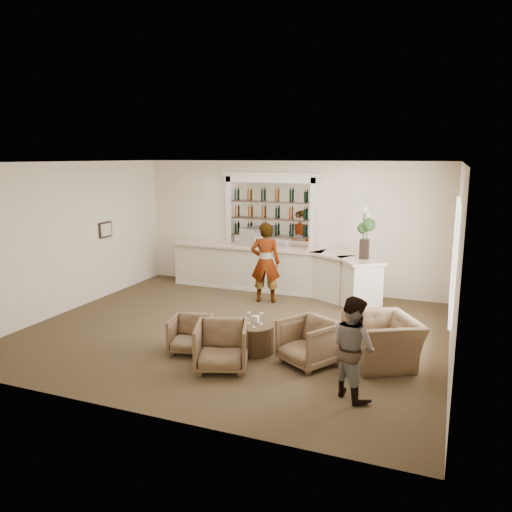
{
  "coord_description": "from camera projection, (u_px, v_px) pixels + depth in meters",
  "views": [
    {
      "loc": [
        3.86,
        -8.67,
        3.4
      ],
      "look_at": [
        0.1,
        0.9,
        1.35
      ],
      "focal_mm": 35.0,
      "sensor_mm": 36.0,
      "label": 1
    }
  ],
  "objects": [
    {
      "name": "ground",
      "position": [
        235.0,
        330.0,
        9.97
      ],
      "size": [
        8.0,
        8.0,
        0.0
      ],
      "primitive_type": "plane",
      "color": "brown",
      "rests_on": "ground"
    },
    {
      "name": "room_shell",
      "position": [
        255.0,
        210.0,
        10.1
      ],
      "size": [
        8.04,
        7.02,
        3.32
      ],
      "color": "beige",
      "rests_on": "ground"
    },
    {
      "name": "bar_counter",
      "position": [
        276.0,
        270.0,
        12.65
      ],
      "size": [
        5.72,
        1.8,
        1.14
      ],
      "color": "beige",
      "rests_on": "ground"
    },
    {
      "name": "back_bar_alcove",
      "position": [
        270.0,
        211.0,
        12.86
      ],
      "size": [
        2.64,
        0.25,
        3.0
      ],
      "color": "white",
      "rests_on": "ground"
    },
    {
      "name": "cocktail_table",
      "position": [
        254.0,
        338.0,
        8.81
      ],
      "size": [
        0.7,
        0.7,
        0.5
      ],
      "primitive_type": "cylinder",
      "color": "#48341F",
      "rests_on": "ground"
    },
    {
      "name": "sommelier",
      "position": [
        265.0,
        263.0,
        11.73
      ],
      "size": [
        0.79,
        0.61,
        1.91
      ],
      "primitive_type": "imported",
      "rotation": [
        0.0,
        0.0,
        3.39
      ],
      "color": "gray",
      "rests_on": "ground"
    },
    {
      "name": "guest",
      "position": [
        353.0,
        347.0,
        7.07
      ],
      "size": [
        0.92,
        0.89,
        1.49
      ],
      "primitive_type": "imported",
      "rotation": [
        0.0,
        0.0,
        2.48
      ],
      "color": "gray",
      "rests_on": "ground"
    },
    {
      "name": "armchair_left",
      "position": [
        191.0,
        334.0,
        8.81
      ],
      "size": [
        0.81,
        0.83,
        0.64
      ],
      "primitive_type": "imported",
      "rotation": [
        0.0,
        0.0,
        0.21
      ],
      "color": "brown",
      "rests_on": "ground"
    },
    {
      "name": "armchair_center",
      "position": [
        222.0,
        346.0,
        8.08
      ],
      "size": [
        1.06,
        1.08,
        0.77
      ],
      "primitive_type": "imported",
      "rotation": [
        0.0,
        0.0,
        0.35
      ],
      "color": "brown",
      "rests_on": "ground"
    },
    {
      "name": "armchair_right",
      "position": [
        309.0,
        342.0,
        8.26
      ],
      "size": [
        1.13,
        1.14,
        0.76
      ],
      "primitive_type": "imported",
      "rotation": [
        0.0,
        0.0,
        -0.55
      ],
      "color": "brown",
      "rests_on": "ground"
    },
    {
      "name": "armchair_far",
      "position": [
        382.0,
        341.0,
        8.31
      ],
      "size": [
        1.52,
        1.57,
        0.78
      ],
      "primitive_type": "imported",
      "rotation": [
        0.0,
        0.0,
        -1.03
      ],
      "color": "brown",
      "rests_on": "ground"
    },
    {
      "name": "espresso_machine",
      "position": [
        253.0,
        237.0,
        12.78
      ],
      "size": [
        0.66,
        0.61,
        0.47
      ],
      "primitive_type": "cube",
      "rotation": [
        0.0,
        0.0,
        -0.38
      ],
      "color": "#B6B5BA",
      "rests_on": "bar_counter"
    },
    {
      "name": "flower_vase",
      "position": [
        365.0,
        230.0,
        11.12
      ],
      "size": [
        0.31,
        0.31,
        1.17
      ],
      "color": "black",
      "rests_on": "bar_counter"
    },
    {
      "name": "wine_glass_bar_left",
      "position": [
        248.0,
        242.0,
        12.8
      ],
      "size": [
        0.07,
        0.07,
        0.21
      ],
      "primitive_type": null,
      "color": "white",
      "rests_on": "bar_counter"
    },
    {
      "name": "wine_glass_bar_right",
      "position": [
        287.0,
        245.0,
        12.38
      ],
      "size": [
        0.07,
        0.07,
        0.21
      ],
      "primitive_type": null,
      "color": "white",
      "rests_on": "bar_counter"
    },
    {
      "name": "wine_glass_tbl_a",
      "position": [
        249.0,
        318.0,
        8.81
      ],
      "size": [
        0.07,
        0.07,
        0.21
      ],
      "primitive_type": null,
      "color": "white",
      "rests_on": "cocktail_table"
    },
    {
      "name": "wine_glass_tbl_b",
      "position": [
        261.0,
        318.0,
        8.78
      ],
      "size": [
        0.07,
        0.07,
        0.21
      ],
      "primitive_type": null,
      "color": "white",
      "rests_on": "cocktail_table"
    },
    {
      "name": "wine_glass_tbl_c",
      "position": [
        254.0,
        322.0,
        8.61
      ],
      "size": [
        0.07,
        0.07,
        0.21
      ],
      "primitive_type": null,
      "color": "white",
      "rests_on": "cocktail_table"
    },
    {
      "name": "napkin_holder",
      "position": [
        256.0,
        319.0,
        8.88
      ],
      "size": [
        0.08,
        0.08,
        0.12
      ],
      "primitive_type": "cube",
      "color": "white",
      "rests_on": "cocktail_table"
    }
  ]
}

